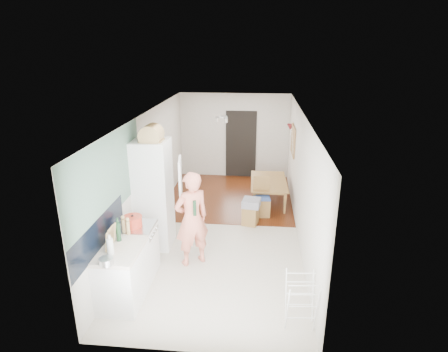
% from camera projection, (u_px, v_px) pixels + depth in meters
% --- Properties ---
extents(room_shell, '(3.20, 7.00, 2.50)m').
position_uv_depth(room_shell, '(223.00, 175.00, 7.76)').
color(room_shell, silver).
rests_on(room_shell, ground).
extents(floor, '(3.20, 7.00, 0.01)m').
position_uv_depth(floor, '(223.00, 229.00, 8.18)').
color(floor, '#B9B09F').
rests_on(floor, ground).
extents(wood_floor_overlay, '(3.20, 3.30, 0.01)m').
position_uv_depth(wood_floor_overlay, '(230.00, 196.00, 9.91)').
color(wood_floor_overlay, '#511E0C').
rests_on(wood_floor_overlay, room_shell).
extents(sage_wall_panel, '(0.02, 3.00, 1.30)m').
position_uv_depth(sage_wall_panel, '(109.00, 177.00, 5.83)').
color(sage_wall_panel, slate).
rests_on(sage_wall_panel, room_shell).
extents(tile_splashback, '(0.02, 1.90, 0.50)m').
position_uv_depth(tile_splashback, '(100.00, 234.00, 5.54)').
color(tile_splashback, black).
rests_on(tile_splashback, room_shell).
extents(doorway_recess, '(0.90, 0.04, 2.00)m').
position_uv_depth(doorway_recess, '(241.00, 145.00, 11.10)').
color(doorway_recess, black).
rests_on(doorway_recess, room_shell).
extents(base_cabinet, '(0.60, 0.90, 0.86)m').
position_uv_depth(base_cabinet, '(123.00, 277.00, 5.76)').
color(base_cabinet, white).
rests_on(base_cabinet, room_shell).
extents(worktop, '(0.62, 0.92, 0.06)m').
position_uv_depth(worktop, '(120.00, 250.00, 5.60)').
color(worktop, beige).
rests_on(worktop, room_shell).
extents(range_cooker, '(0.60, 0.60, 0.88)m').
position_uv_depth(range_cooker, '(138.00, 251.00, 6.46)').
color(range_cooker, white).
rests_on(range_cooker, room_shell).
extents(cooker_top, '(0.60, 0.60, 0.04)m').
position_uv_depth(cooker_top, '(136.00, 227.00, 6.31)').
color(cooker_top, '#BCBDBF').
rests_on(cooker_top, room_shell).
extents(fridge_housing, '(0.66, 0.66, 2.15)m').
position_uv_depth(fridge_housing, '(153.00, 195.00, 7.20)').
color(fridge_housing, white).
rests_on(fridge_housing, room_shell).
extents(fridge_door, '(0.14, 0.56, 0.70)m').
position_uv_depth(fridge_door, '(180.00, 178.00, 6.71)').
color(fridge_door, white).
rests_on(fridge_door, room_shell).
extents(fridge_interior, '(0.02, 0.52, 0.66)m').
position_uv_depth(fridge_interior, '(168.00, 172.00, 7.02)').
color(fridge_interior, white).
rests_on(fridge_interior, room_shell).
extents(pinboard, '(0.03, 0.90, 0.70)m').
position_uv_depth(pinboard, '(293.00, 140.00, 9.31)').
color(pinboard, tan).
rests_on(pinboard, room_shell).
extents(pinboard_frame, '(0.00, 0.94, 0.74)m').
position_uv_depth(pinboard_frame, '(293.00, 140.00, 9.31)').
color(pinboard_frame, olive).
rests_on(pinboard_frame, room_shell).
extents(wall_sconce, '(0.18, 0.18, 0.16)m').
position_uv_depth(wall_sconce, '(290.00, 127.00, 9.85)').
color(wall_sconce, maroon).
rests_on(wall_sconce, room_shell).
extents(person, '(0.91, 0.84, 2.08)m').
position_uv_depth(person, '(191.00, 211.00, 6.57)').
color(person, '#EC8169').
rests_on(person, floor).
extents(dining_table, '(0.78, 1.36, 0.47)m').
position_uv_depth(dining_table, '(269.00, 193.00, 9.52)').
color(dining_table, olive).
rests_on(dining_table, floor).
extents(dining_chair, '(0.42, 0.42, 0.92)m').
position_uv_depth(dining_chair, '(262.00, 197.00, 8.67)').
color(dining_chair, olive).
rests_on(dining_chair, floor).
extents(stool, '(0.39, 0.39, 0.42)m').
position_uv_depth(stool, '(250.00, 215.00, 8.33)').
color(stool, olive).
rests_on(stool, floor).
extents(grey_drape, '(0.43, 0.43, 0.17)m').
position_uv_depth(grey_drape, '(251.00, 203.00, 8.24)').
color(grey_drape, gray).
rests_on(grey_drape, stool).
extents(drying_rack, '(0.43, 0.40, 0.79)m').
position_uv_depth(drying_rack, '(301.00, 302.00, 5.24)').
color(drying_rack, white).
rests_on(drying_rack, floor).
extents(bread_bin, '(0.47, 0.45, 0.22)m').
position_uv_depth(bread_bin, '(151.00, 135.00, 6.75)').
color(bread_bin, tan).
rests_on(bread_bin, fridge_housing).
extents(red_casserole, '(0.37, 0.37, 0.19)m').
position_uv_depth(red_casserole, '(133.00, 221.00, 6.25)').
color(red_casserole, red).
rests_on(red_casserole, cooker_top).
extents(steel_pan, '(0.25, 0.25, 0.10)m').
position_uv_depth(steel_pan, '(106.00, 261.00, 5.18)').
color(steel_pan, '#BCBDBF').
rests_on(steel_pan, worktop).
extents(held_bottle, '(0.06, 0.06, 0.28)m').
position_uv_depth(held_bottle, '(195.00, 208.00, 6.42)').
color(held_bottle, '#1A3C23').
rests_on(held_bottle, person).
extents(bottle_a, '(0.09, 0.09, 0.31)m').
position_uv_depth(bottle_a, '(118.00, 232.00, 5.77)').
color(bottle_a, '#1A3C23').
rests_on(bottle_a, worktop).
extents(bottle_b, '(0.08, 0.08, 0.28)m').
position_uv_depth(bottle_b, '(118.00, 232.00, 5.79)').
color(bottle_b, '#1A3C23').
rests_on(bottle_b, worktop).
extents(bottle_c, '(0.12, 0.12, 0.24)m').
position_uv_depth(bottle_c, '(110.00, 246.00, 5.43)').
color(bottle_c, silver).
rests_on(bottle_c, worktop).
extents(pepper_mill_front, '(0.06, 0.06, 0.23)m').
position_uv_depth(pepper_mill_front, '(128.00, 228.00, 5.99)').
color(pepper_mill_front, tan).
rests_on(pepper_mill_front, worktop).
extents(pepper_mill_back, '(0.08, 0.08, 0.23)m').
position_uv_depth(pepper_mill_back, '(123.00, 225.00, 6.07)').
color(pepper_mill_back, tan).
rests_on(pepper_mill_back, worktop).
extents(chopping_boards, '(0.05, 0.25, 0.34)m').
position_uv_depth(chopping_boards, '(111.00, 237.00, 5.57)').
color(chopping_boards, tan).
rests_on(chopping_boards, worktop).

